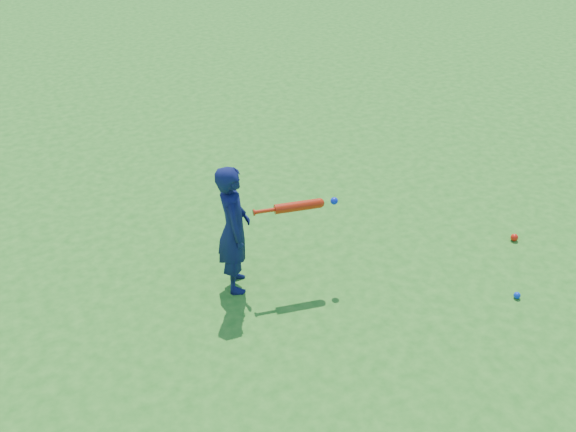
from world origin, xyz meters
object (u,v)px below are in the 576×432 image
(ground_ball_blue, at_px, (517,295))
(child, at_px, (234,229))
(ground_ball_red, at_px, (514,237))
(bat_swing, at_px, (301,206))

(ground_ball_blue, bearing_deg, child, 151.60)
(child, distance_m, ground_ball_red, 2.97)
(child, xyz_separation_m, ground_ball_blue, (2.26, -1.22, -0.59))
(bat_swing, bearing_deg, child, 175.36)
(ground_ball_red, relative_size, ground_ball_blue, 1.23)
(child, distance_m, ground_ball_blue, 2.63)
(ground_ball_blue, relative_size, bat_swing, 0.08)
(ground_ball_blue, bearing_deg, ground_ball_red, 50.73)
(ground_ball_blue, bearing_deg, bat_swing, 146.91)
(child, height_order, bat_swing, child)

